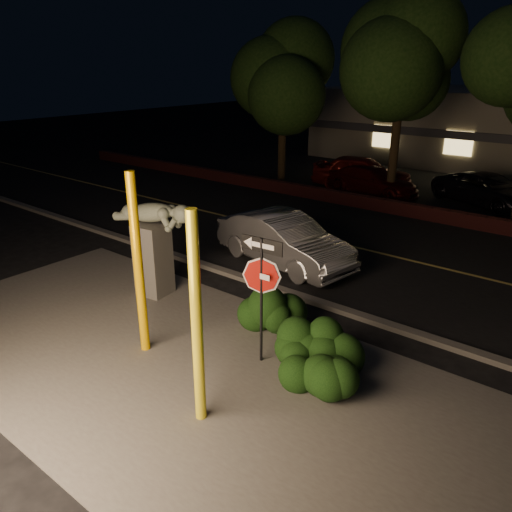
# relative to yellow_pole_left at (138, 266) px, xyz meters

# --- Properties ---
(ground) EXTENTS (90.00, 90.00, 0.00)m
(ground) POSITION_rel_yellow_pole_left_xyz_m (1.32, 10.97, -1.82)
(ground) COLOR black
(ground) RESTS_ON ground
(patio) EXTENTS (14.00, 6.00, 0.02)m
(patio) POSITION_rel_yellow_pole_left_xyz_m (1.32, -0.03, -1.81)
(patio) COLOR #4C4944
(patio) RESTS_ON ground
(road) EXTENTS (80.00, 8.00, 0.01)m
(road) POSITION_rel_yellow_pole_left_xyz_m (1.32, 7.97, -1.82)
(road) COLOR black
(road) RESTS_ON ground
(lane_marking) EXTENTS (80.00, 0.12, 0.00)m
(lane_marking) POSITION_rel_yellow_pole_left_xyz_m (1.32, 7.97, -1.80)
(lane_marking) COLOR #AE9645
(lane_marking) RESTS_ON road
(curb) EXTENTS (80.00, 0.25, 0.12)m
(curb) POSITION_rel_yellow_pole_left_xyz_m (1.32, 3.87, -1.76)
(curb) COLOR #4C4944
(curb) RESTS_ON ground
(brick_wall) EXTENTS (40.00, 0.35, 0.50)m
(brick_wall) POSITION_rel_yellow_pole_left_xyz_m (1.32, 12.27, -1.57)
(brick_wall) COLOR #441615
(brick_wall) RESTS_ON ground
(parking_lot) EXTENTS (40.00, 12.00, 0.01)m
(parking_lot) POSITION_rel_yellow_pole_left_xyz_m (1.32, 17.97, -1.82)
(parking_lot) COLOR black
(parking_lot) RESTS_ON ground
(tree_far_a) EXTENTS (4.60, 4.60, 7.43)m
(tree_far_a) POSITION_rel_yellow_pole_left_xyz_m (-6.68, 13.97, 3.52)
(tree_far_a) COLOR black
(tree_far_a) RESTS_ON ground
(tree_far_b) EXTENTS (5.20, 5.20, 8.41)m
(tree_far_b) POSITION_rel_yellow_pole_left_xyz_m (-1.18, 14.17, 4.23)
(tree_far_b) COLOR black
(tree_far_b) RESTS_ON ground
(yellow_pole_left) EXTENTS (0.18, 0.18, 3.64)m
(yellow_pole_left) POSITION_rel_yellow_pole_left_xyz_m (0.00, 0.00, 0.00)
(yellow_pole_left) COLOR #FBB802
(yellow_pole_left) RESTS_ON ground
(yellow_pole_right) EXTENTS (0.18, 0.18, 3.54)m
(yellow_pole_right) POSITION_rel_yellow_pole_left_xyz_m (2.34, -0.80, -0.05)
(yellow_pole_right) COLOR yellow
(yellow_pole_right) RESTS_ON ground
(signpost) EXTENTS (0.86, 0.11, 2.53)m
(signpost) POSITION_rel_yellow_pole_left_xyz_m (2.09, 1.12, -0.02)
(signpost) COLOR black
(signpost) RESTS_ON ground
(sculpture) EXTENTS (2.29, 0.90, 2.43)m
(sculpture) POSITION_rel_yellow_pole_left_xyz_m (-1.81, 1.88, -0.32)
(sculpture) COLOR #4C4944
(sculpture) RESTS_ON ground
(hedge_center) EXTENTS (1.98, 1.04, 1.00)m
(hedge_center) POSITION_rel_yellow_pole_left_xyz_m (1.67, 2.34, -1.32)
(hedge_center) COLOR black
(hedge_center) RESTS_ON ground
(hedge_right) EXTENTS (1.96, 1.49, 1.14)m
(hedge_right) POSITION_rel_yellow_pole_left_xyz_m (3.17, 1.58, -1.25)
(hedge_right) COLOR black
(hedge_right) RESTS_ON ground
(hedge_far_right) EXTENTS (1.33, 0.86, 0.91)m
(hedge_far_right) POSITION_rel_yellow_pole_left_xyz_m (3.52, 1.13, -1.37)
(hedge_far_right) COLOR black
(hedge_far_right) RESTS_ON ground
(silver_sedan) EXTENTS (4.57, 2.30, 1.44)m
(silver_sedan) POSITION_rel_yellow_pole_left_xyz_m (-0.49, 5.48, -1.10)
(silver_sedan) COLOR silver
(silver_sedan) RESTS_ON ground
(parked_car_red) EXTENTS (4.71, 2.69, 1.51)m
(parked_car_red) POSITION_rel_yellow_pole_left_xyz_m (-3.02, 15.14, -1.07)
(parked_car_red) COLOR maroon
(parked_car_red) RESTS_ON ground
(parked_car_darkred) EXTENTS (4.31, 2.13, 1.20)m
(parked_car_darkred) POSITION_rel_yellow_pole_left_xyz_m (-2.18, 14.48, -1.22)
(parked_car_darkred) COLOR #400908
(parked_car_darkred) RESTS_ON ground
(parked_car_dark) EXTENTS (5.01, 3.82, 1.26)m
(parked_car_dark) POSITION_rel_yellow_pole_left_xyz_m (2.29, 15.75, -1.19)
(parked_car_dark) COLOR black
(parked_car_dark) RESTS_ON ground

